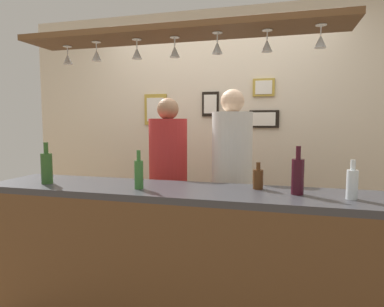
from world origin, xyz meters
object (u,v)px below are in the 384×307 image
(bottle_champagne_green, at_px, (47,167))
(picture_frame_caricature, at_px, (156,110))
(bottle_soda_clear, at_px, (352,184))
(bottle_wine_dark_red, at_px, (298,175))
(bottle_beer_green_import, at_px, (139,173))
(bottle_beer_brown_stubby, at_px, (258,179))
(picture_frame_upper_small, at_px, (264,87))
(person_left_red_shirt, at_px, (168,171))
(picture_frame_lower_pair, at_px, (264,119))
(picture_frame_crest, at_px, (210,104))
(person_middle_white_patterned_shirt, at_px, (232,169))

(bottle_champagne_green, relative_size, picture_frame_caricature, 0.88)
(bottle_soda_clear, bearing_deg, bottle_wine_dark_red, 170.06)
(bottle_beer_green_import, xyz_separation_m, bottle_beer_brown_stubby, (0.77, 0.20, -0.03))
(picture_frame_upper_small, bearing_deg, bottle_champagne_green, -134.03)
(person_left_red_shirt, bearing_deg, picture_frame_lower_pair, 42.46)
(bottle_wine_dark_red, distance_m, picture_frame_upper_small, 1.57)
(picture_frame_caricature, bearing_deg, bottle_champagne_green, -99.89)
(bottle_beer_green_import, xyz_separation_m, bottle_soda_clear, (1.31, 0.05, -0.01))
(bottle_champagne_green, xyz_separation_m, picture_frame_lower_pair, (1.45, 1.49, 0.35))
(bottle_beer_brown_stubby, relative_size, bottle_champagne_green, 0.60)
(bottle_champagne_green, distance_m, picture_frame_upper_small, 2.18)
(bottle_beer_brown_stubby, distance_m, bottle_champagne_green, 1.50)
(bottle_beer_green_import, relative_size, picture_frame_crest, 1.00)
(person_middle_white_patterned_shirt, distance_m, picture_frame_caricature, 1.32)
(picture_frame_upper_small, bearing_deg, person_middle_white_patterned_shirt, -106.20)
(bottle_champagne_green, height_order, picture_frame_caricature, picture_frame_caricature)
(picture_frame_crest, bearing_deg, person_middle_white_patterned_shirt, -64.63)
(person_middle_white_patterned_shirt, bearing_deg, picture_frame_caricature, 143.26)
(bottle_beer_green_import, distance_m, bottle_wine_dark_red, 1.02)
(person_middle_white_patterned_shirt, relative_size, bottle_soda_clear, 7.36)
(bottle_beer_brown_stubby, relative_size, picture_frame_caricature, 0.53)
(picture_frame_upper_small, distance_m, picture_frame_crest, 0.58)
(bottle_wine_dark_red, distance_m, picture_frame_caricature, 2.08)
(picture_frame_upper_small, distance_m, picture_frame_caricature, 1.20)
(bottle_soda_clear, relative_size, picture_frame_crest, 0.88)
(bottle_wine_dark_red, distance_m, bottle_soda_clear, 0.30)
(person_left_red_shirt, relative_size, bottle_beer_brown_stubby, 9.05)
(bottle_champagne_green, relative_size, picture_frame_upper_small, 1.36)
(bottle_soda_clear, height_order, bottle_champagne_green, bottle_champagne_green)
(bottle_wine_dark_red, xyz_separation_m, bottle_soda_clear, (0.30, -0.05, -0.03))
(person_left_red_shirt, height_order, picture_frame_crest, picture_frame_crest)
(bottle_wine_dark_red, height_order, picture_frame_caricature, picture_frame_caricature)
(bottle_beer_green_import, xyz_separation_m, picture_frame_upper_small, (0.72, 1.49, 0.69))
(person_left_red_shirt, xyz_separation_m, picture_frame_crest, (0.23, 0.72, 0.63))
(person_left_red_shirt, distance_m, picture_frame_caricature, 1.01)
(picture_frame_lower_pair, bearing_deg, bottle_beer_brown_stubby, -88.32)
(bottle_soda_clear, height_order, picture_frame_upper_small, picture_frame_upper_small)
(bottle_champagne_green, height_order, picture_frame_upper_small, picture_frame_upper_small)
(bottle_wine_dark_red, relative_size, bottle_soda_clear, 1.30)
(picture_frame_caricature, bearing_deg, picture_frame_lower_pair, 0.00)
(bottle_beer_brown_stubby, bearing_deg, bottle_soda_clear, -16.04)
(bottle_beer_brown_stubby, relative_size, bottle_wine_dark_red, 0.60)
(picture_frame_lower_pair, bearing_deg, picture_frame_upper_small, 180.00)
(picture_frame_lower_pair, relative_size, picture_frame_caricature, 0.88)
(picture_frame_upper_small, relative_size, picture_frame_lower_pair, 0.73)
(picture_frame_upper_small, bearing_deg, picture_frame_caricature, 180.00)
(picture_frame_lower_pair, bearing_deg, bottle_wine_dark_red, -78.44)
(bottle_champagne_green, xyz_separation_m, picture_frame_caricature, (0.26, 1.49, 0.46))
(bottle_beer_green_import, bearing_deg, bottle_soda_clear, 2.06)
(bottle_beer_green_import, bearing_deg, picture_frame_caricature, 107.21)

